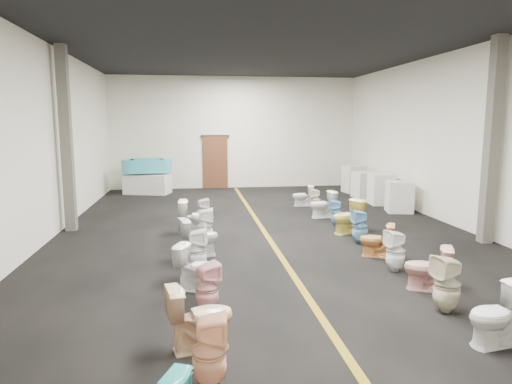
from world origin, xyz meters
The scene contains 37 objects.
floor centered at (0.00, 0.00, 0.00)m, with size 16.00×16.00×0.00m, color black.
ceiling centered at (0.00, 0.00, 4.50)m, with size 16.00×16.00×0.00m, color black.
wall_back centered at (0.00, 8.00, 2.25)m, with size 10.00×10.00×0.00m, color beige.
wall_front centered at (0.00, -8.00, 2.25)m, with size 10.00×10.00×0.00m, color beige.
wall_left centered at (-5.00, 0.00, 2.25)m, with size 16.00×16.00×0.00m, color beige.
wall_right centered at (5.00, 0.00, 2.25)m, with size 16.00×16.00×0.00m, color beige.
aisle_stripe centered at (0.00, 0.00, 0.00)m, with size 0.12×15.60×0.01m, color #836713.
back_door centered at (-0.80, 7.94, 1.05)m, with size 1.00×0.10×2.10m, color #562D19.
door_frame centered at (-0.80, 7.95, 2.12)m, with size 1.15×0.08×0.10m, color #331C11.
column_left centered at (-4.75, 1.00, 2.25)m, with size 0.25×0.25×4.50m, color #59544C.
column_right centered at (4.75, -1.50, 2.25)m, with size 0.25×0.25×4.50m, color #59544C.
display_table centered at (-3.43, 6.79, 0.37)m, with size 1.65×0.82×0.73m, color silver.
bathtub centered at (-3.43, 6.79, 1.07)m, with size 1.84×0.89×0.55m.
appliance_crate_a centered at (4.40, 2.09, 0.46)m, with size 0.72×0.72×0.92m, color silver.
appliance_crate_b centered at (4.40, 3.42, 0.50)m, with size 0.73×0.73×1.01m, color silver.
appliance_crate_c centered at (4.40, 4.77, 0.46)m, with size 0.82×0.82×0.93m, color silver.
appliance_crate_d centered at (4.40, 6.01, 0.51)m, with size 0.72×0.72×1.03m, color beige.
toilet_left_1 centered at (-1.59, -6.34, 0.39)m, with size 0.35×0.36×0.78m, color #FFB88E.
toilet_left_2 centered at (-1.66, -5.53, 0.40)m, with size 0.44×0.78×0.79m, color #E9B88F.
toilet_left_3 centered at (-1.55, -4.48, 0.36)m, with size 0.33×0.34×0.73m, color #EDA6AA.
toilet_left_4 centered at (-1.66, -3.60, 0.37)m, with size 0.42×0.73×0.75m, color white.
toilet_left_5 centered at (-1.68, -2.66, 0.40)m, with size 0.36×0.36×0.79m, color white.
toilet_left_6 centered at (-1.62, -1.70, 0.40)m, with size 0.44×0.77×0.79m, color silver.
toilet_left_7 centered at (-1.48, -0.76, 0.40)m, with size 0.36×0.37×0.80m, color white.
toilet_left_8 centered at (-1.65, 0.15, 0.42)m, with size 0.47×0.82×0.84m, color white.
toilet_left_9 centered at (-1.49, 1.22, 0.34)m, with size 0.31×0.32×0.69m, color silver.
toilet_right_1 centered at (1.88, -5.94, 0.38)m, with size 0.43×0.75×0.76m, color white.
toilet_right_2 centered at (1.80, -4.94, 0.41)m, with size 0.37×0.38×0.83m, color beige.
toilet_right_3 centered at (1.97, -4.10, 0.37)m, with size 0.41×0.72×0.73m, color #DA9892.
toilet_right_4 centered at (1.87, -3.14, 0.38)m, with size 0.34×0.35×0.76m, color white.
toilet_right_5 centered at (1.90, -2.23, 0.34)m, with size 0.38×0.67×0.69m, color #CF8642.
toilet_right_6 centered at (1.93, -1.20, 0.38)m, with size 0.34×0.35×0.76m, color #75B1D4.
toilet_right_7 centered at (1.98, -0.27, 0.41)m, with size 0.46×0.80×0.82m, color #DFCA58.
toilet_right_8 centered at (1.97, 0.61, 0.34)m, with size 0.31×0.31×0.68m, color #6CB7E6.
toilet_right_9 centered at (1.90, 1.62, 0.38)m, with size 0.42×0.74×0.75m, color white.
toilet_right_10 centered at (1.93, 2.50, 0.35)m, with size 0.32×0.32×0.70m, color #F6EEC9.
toilet_right_11 centered at (1.77, 3.46, 0.34)m, with size 0.38×0.66×0.67m, color white.
Camera 1 is at (-1.71, -10.66, 2.67)m, focal length 32.00 mm.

